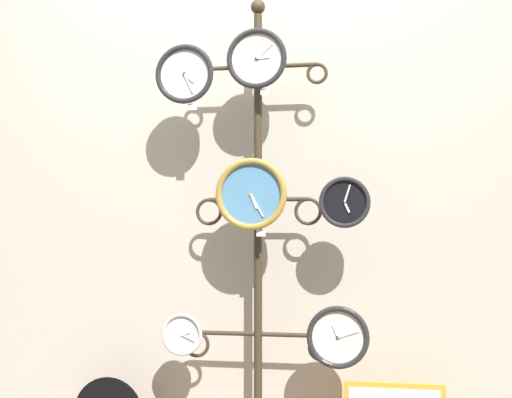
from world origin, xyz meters
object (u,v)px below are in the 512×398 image
at_px(display_stand, 258,291).
at_px(clock_middle_right, 345,202).
at_px(clock_middle_center, 251,194).
at_px(clock_top_center, 257,59).
at_px(clock_bottom_left, 182,334).
at_px(clock_top_left, 185,74).
at_px(clock_bottom_right, 338,337).

relative_size(display_stand, clock_middle_right, 9.55).
bearing_deg(clock_middle_center, clock_top_center, 48.05).
xyz_separation_m(clock_middle_center, clock_bottom_left, (-0.31, 0.02, -0.62)).
xyz_separation_m(display_stand, clock_top_left, (-0.31, -0.11, 0.97)).
bearing_deg(clock_middle_right, clock_bottom_left, 178.18).
bearing_deg(clock_bottom_right, clock_top_center, 174.79).
height_order(display_stand, clock_middle_center, display_stand).
relative_size(clock_top_left, clock_top_center, 0.99).
distance_m(display_stand, clock_middle_center, 0.44).
bearing_deg(clock_top_center, clock_top_left, -175.16).
height_order(clock_middle_center, clock_bottom_right, clock_middle_center).
bearing_deg(clock_bottom_left, clock_top_center, 0.92).
bearing_deg(clock_middle_right, clock_bottom_right, -172.60).
distance_m(clock_top_center, clock_middle_right, 0.75).
bearing_deg(clock_top_center, clock_bottom_left, -179.08).
xyz_separation_m(clock_bottom_left, clock_bottom_right, (0.69, -0.03, 0.01)).
relative_size(display_stand, clock_bottom_right, 7.87).
xyz_separation_m(clock_middle_right, clock_bottom_left, (-0.72, 0.02, -0.58)).
bearing_deg(clock_bottom_left, display_stand, 14.44).
bearing_deg(clock_top_left, clock_top_center, 4.84).
distance_m(display_stand, clock_middle_right, 0.57).
xyz_separation_m(clock_top_left, clock_bottom_left, (-0.01, 0.02, -1.16)).
height_order(display_stand, clock_top_left, display_stand).
relative_size(display_stand, clock_top_left, 7.81).
xyz_separation_m(clock_top_left, clock_bottom_right, (0.68, -0.01, -1.15)).
bearing_deg(clock_middle_right, clock_top_center, 175.80).
distance_m(clock_middle_center, clock_bottom_left, 0.70).
xyz_separation_m(display_stand, clock_middle_right, (0.39, -0.11, 0.39)).
bearing_deg(clock_middle_center, clock_top_left, -179.12).
height_order(clock_top_center, clock_middle_right, clock_top_center).
xyz_separation_m(clock_top_center, clock_middle_center, (-0.02, -0.02, -0.60)).
height_order(display_stand, clock_middle_right, display_stand).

